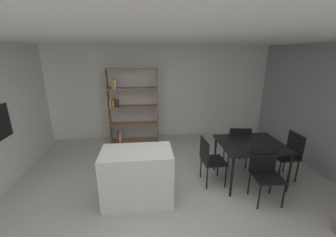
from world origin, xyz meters
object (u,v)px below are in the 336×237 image
dining_chair_window_side (289,152)px  kitchen_island (137,176)px  dining_chair_near (265,170)px  dining_chair_far (238,143)px  open_bookshelf (130,106)px  dining_chair_island_side (209,157)px  dining_table (251,147)px

dining_chair_window_side → kitchen_island: bearing=-83.5°
dining_chair_near → dining_chair_far: dining_chair_far is taller
open_bookshelf → dining_chair_island_side: size_ratio=2.25×
dining_table → dining_chair_island_side: (-0.79, -0.00, -0.17)m
open_bookshelf → dining_chair_far: (2.32, -1.66, -0.45)m
dining_table → dining_chair_near: size_ratio=1.30×
kitchen_island → dining_table: size_ratio=0.97×
dining_chair_island_side → dining_chair_near: bearing=-125.1°
dining_chair_island_side → open_bookshelf: bearing=33.3°
kitchen_island → dining_chair_window_side: size_ratio=1.21×
open_bookshelf → dining_chair_window_side: open_bookshelf is taller
open_bookshelf → dining_table: 3.21m
dining_table → dining_chair_far: bearing=91.5°
dining_chair_window_side → dining_chair_island_side: bearing=-90.2°
open_bookshelf → dining_chair_near: open_bookshelf is taller
dining_chair_near → dining_chair_island_side: same height
dining_chair_window_side → dining_chair_island_side: size_ratio=1.04×
kitchen_island → dining_chair_far: dining_chair_far is taller
dining_chair_near → dining_chair_island_side: 0.95m
dining_chair_near → kitchen_island: bearing=177.9°
kitchen_island → dining_chair_near: size_ratio=1.26×
dining_table → dining_chair_far: (-0.01, 0.52, -0.15)m
dining_table → dining_chair_far: 0.54m
dining_chair_window_side → dining_chair_island_side: 1.58m
open_bookshelf → dining_chair_island_side: (1.55, -2.18, -0.47)m
open_bookshelf → dining_chair_window_side: bearing=-34.9°
dining_chair_window_side → dining_chair_near: dining_chair_window_side is taller
dining_table → dining_chair_near: dining_chair_near is taller
kitchen_island → dining_chair_island_side: 1.35m
open_bookshelf → dining_chair_far: size_ratio=2.18×
kitchen_island → dining_chair_window_side: 2.91m
open_bookshelf → dining_chair_island_side: bearing=-54.7°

